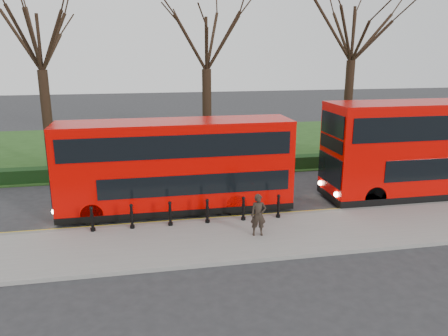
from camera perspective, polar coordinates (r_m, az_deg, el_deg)
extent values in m
plane|color=#28282B|center=(19.94, -3.40, -6.11)|extent=(120.00, 120.00, 0.00)
cube|color=gray|center=(17.18, -2.03, -9.45)|extent=(60.00, 4.00, 0.15)
cube|color=slate|center=(18.99, -2.99, -6.98)|extent=(60.00, 0.25, 0.16)
cube|color=#224617|center=(34.28, -6.79, 2.92)|extent=(60.00, 18.00, 0.06)
cube|color=black|center=(26.25, -5.41, 0.01)|extent=(60.00, 0.90, 0.80)
cube|color=yellow|center=(19.29, -3.12, -6.84)|extent=(60.00, 0.10, 0.01)
cube|color=yellow|center=(19.48, -3.20, -6.62)|extent=(60.00, 0.10, 0.01)
cylinder|color=black|center=(29.28, -22.06, 5.83)|extent=(0.60, 0.60, 6.08)
cylinder|color=black|center=(29.08, -2.24, 6.83)|extent=(0.60, 0.60, 6.05)
cylinder|color=black|center=(32.12, 15.84, 7.52)|extent=(0.60, 0.60, 6.56)
cylinder|color=black|center=(18.42, -16.85, -6.44)|extent=(0.15, 0.15, 1.00)
cylinder|color=black|center=(18.31, -11.96, -6.23)|extent=(0.15, 0.15, 1.00)
cylinder|color=black|center=(18.33, -7.05, -5.98)|extent=(0.15, 0.15, 1.00)
cylinder|color=black|center=(18.49, -2.19, -5.68)|extent=(0.15, 0.15, 1.00)
cylinder|color=black|center=(18.77, 2.55, -5.36)|extent=(0.15, 0.15, 1.00)
cylinder|color=black|center=(19.18, 7.11, -5.01)|extent=(0.15, 0.15, 1.00)
cube|color=#CC0400|center=(19.88, -6.28, 0.60)|extent=(10.47, 2.38, 3.85)
cube|color=black|center=(20.46, -6.12, -4.76)|extent=(10.49, 2.40, 0.29)
cube|color=black|center=(18.99, -3.62, -2.19)|extent=(8.37, 0.04, 0.90)
cube|color=black|center=(18.48, -6.05, 2.76)|extent=(9.90, 0.04, 1.00)
cube|color=black|center=(20.09, -21.40, 0.70)|extent=(0.06, 2.09, 0.52)
cylinder|color=black|center=(19.48, -16.85, -5.80)|extent=(0.95, 0.29, 0.95)
cylinder|color=black|center=(21.44, -16.34, -3.83)|extent=(0.95, 0.29, 0.95)
cylinder|color=black|center=(19.78, 1.59, -4.80)|extent=(0.95, 0.29, 0.95)
cylinder|color=black|center=(21.72, 0.39, -2.95)|extent=(0.95, 0.29, 0.95)
cube|color=#CC0400|center=(24.50, 26.71, 2.62)|extent=(12.01, 2.73, 4.42)
cube|color=black|center=(25.02, 26.11, -2.44)|extent=(12.03, 2.75, 0.33)
cube|color=black|center=(21.30, 13.84, 3.13)|extent=(0.06, 2.40, 0.60)
cylinder|color=black|center=(21.69, 19.01, -3.64)|extent=(1.09, 0.33, 1.09)
cylinder|color=black|center=(23.69, 16.17, -1.84)|extent=(1.09, 0.33, 1.09)
imported|color=black|center=(17.21, 4.52, -6.13)|extent=(0.66, 0.47, 1.68)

